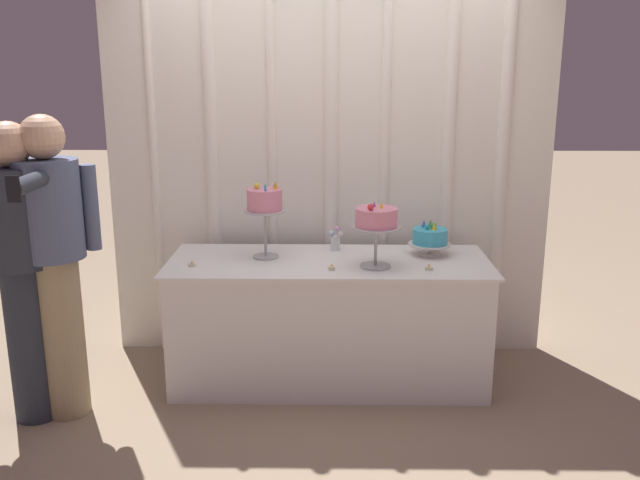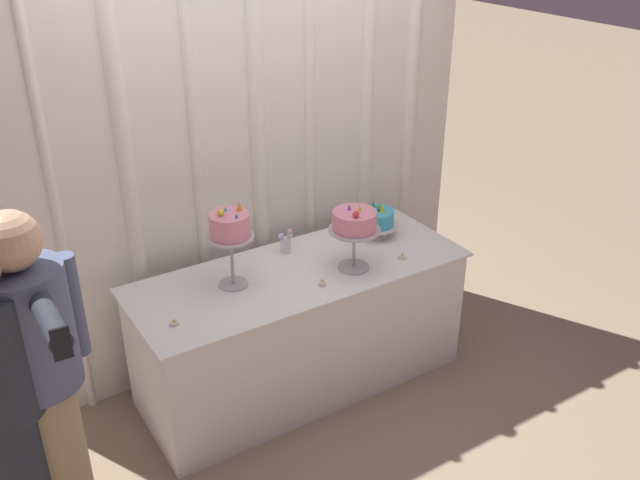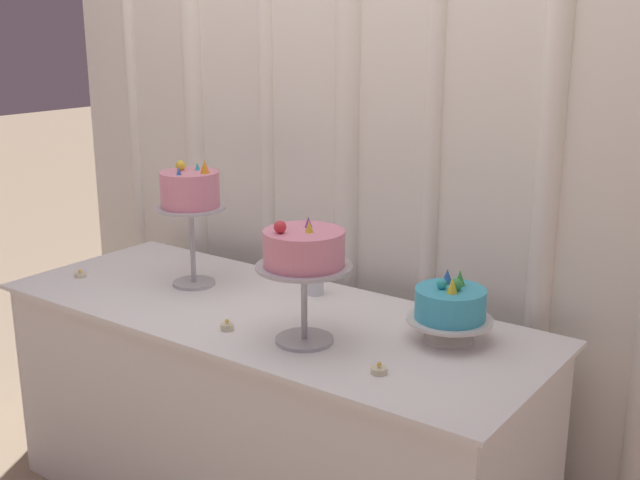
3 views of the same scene
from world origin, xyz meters
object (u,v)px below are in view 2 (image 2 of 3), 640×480
object	(u,v)px
cake_table	(301,328)
tealight_far_left	(175,323)
tealight_near_right	(402,257)
guest_man_dark_suit	(41,381)
cake_display_center	(354,224)
cake_display_rightmost	(376,219)
tealight_near_left	(322,284)
guest_man_pink_jacket	(3,404)
cake_display_leftmost	(230,229)
flower_vase	(286,242)

from	to	relation	value
cake_table	tealight_far_left	bearing A→B (deg)	-170.39
tealight_near_right	guest_man_dark_suit	xyz separation A→B (m)	(-2.07, -0.25, 0.14)
cake_display_center	cake_display_rightmost	xyz separation A→B (m)	(0.36, 0.27, -0.17)
cake_display_rightmost	tealight_near_left	world-z (taller)	cake_display_rightmost
cake_display_center	guest_man_pink_jacket	distance (m)	1.96
cake_display_center	guest_man_pink_jacket	world-z (taller)	guest_man_pink_jacket
cake_display_center	tealight_near_right	size ratio (longest dim) A/B	8.24
cake_display_rightmost	guest_man_pink_jacket	size ratio (longest dim) A/B	0.16
cake_display_rightmost	tealight_far_left	distance (m)	1.46
guest_man_dark_suit	cake_display_leftmost	bearing A→B (deg)	24.49
cake_display_center	guest_man_pink_jacket	size ratio (longest dim) A/B	0.24
tealight_near_left	cake_display_leftmost	bearing A→B (deg)	147.01
cake_display_leftmost	tealight_far_left	size ratio (longest dim) A/B	10.11
flower_vase	tealight_near_left	size ratio (longest dim) A/B	3.96
cake_table	guest_man_pink_jacket	world-z (taller)	guest_man_pink_jacket
cake_display_rightmost	tealight_far_left	size ratio (longest dim) A/B	5.65
cake_table	guest_man_pink_jacket	distance (m)	1.80
cake_display_leftmost	guest_man_pink_jacket	distance (m)	1.39
cake_display_leftmost	flower_vase	size ratio (longest dim) A/B	2.86
guest_man_dark_suit	tealight_far_left	bearing A→B (deg)	24.37
cake_display_rightmost	tealight_near_left	xyz separation A→B (m)	(-0.61, -0.34, -0.10)
flower_vase	cake_display_rightmost	bearing A→B (deg)	-9.84
cake_display_rightmost	tealight_near_right	size ratio (longest dim) A/B	5.60
cake_table	cake_display_rightmost	xyz separation A→B (m)	(0.63, 0.13, 0.50)
flower_vase	guest_man_dark_suit	xyz separation A→B (m)	(-1.53, -0.68, 0.08)
cake_display_rightmost	flower_vase	bearing A→B (deg)	170.16
tealight_far_left	tealight_near_left	distance (m)	0.83
cake_display_leftmost	guest_man_dark_suit	distance (m)	1.23
cake_table	tealight_near_left	size ratio (longest dim) A/B	46.48
cake_display_center	guest_man_pink_jacket	bearing A→B (deg)	-169.34
tealight_far_left	tealight_near_left	size ratio (longest dim) A/B	1.12
cake_display_rightmost	tealight_near_left	size ratio (longest dim) A/B	6.32
cake_display_rightmost	flower_vase	world-z (taller)	cake_display_rightmost
cake_table	guest_man_pink_jacket	xyz separation A→B (m)	(-1.65, -0.50, 0.53)
cake_display_rightmost	guest_man_pink_jacket	bearing A→B (deg)	-164.54
tealight_far_left	tealight_near_left	xyz separation A→B (m)	(0.82, -0.07, 0.00)
cake_table	guest_man_dark_suit	world-z (taller)	guest_man_dark_suit
tealight_near_left	guest_man_pink_jacket	bearing A→B (deg)	-170.07
guest_man_pink_jacket	flower_vase	bearing A→B (deg)	23.39
cake_table	tealight_far_left	world-z (taller)	tealight_far_left
cake_display_center	tealight_far_left	bearing A→B (deg)	179.92
cake_display_center	tealight_far_left	size ratio (longest dim) A/B	8.32
cake_display_center	flower_vase	bearing A→B (deg)	121.95
cake_display_center	cake_display_rightmost	size ratio (longest dim) A/B	1.47
flower_vase	tealight_near_right	distance (m)	0.69
flower_vase	tealight_near_left	xyz separation A→B (m)	(-0.03, -0.44, -0.05)
cake_display_leftmost	tealight_near_left	size ratio (longest dim) A/B	11.32
cake_display_rightmost	flower_vase	xyz separation A→B (m)	(-0.59, 0.10, -0.04)
flower_vase	guest_man_pink_jacket	bearing A→B (deg)	-156.61
tealight_near_left	guest_man_pink_jacket	xyz separation A→B (m)	(-1.67, -0.29, 0.13)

